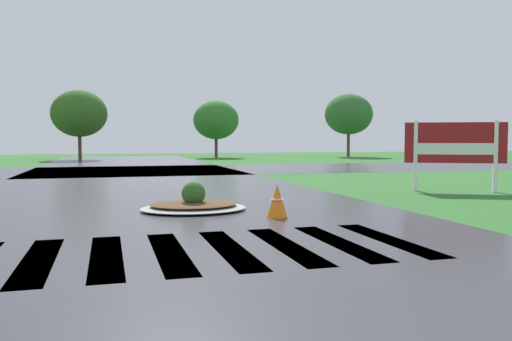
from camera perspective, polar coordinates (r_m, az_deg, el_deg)
asphalt_roadway at (r=12.62m, az=-9.93°, el=-4.17°), size 10.77×80.00×0.01m
asphalt_cross_road at (r=28.34m, az=-13.32°, el=-0.01°), size 90.00×9.69×0.01m
crosswalk_stripes at (r=7.89m, az=-6.16°, el=-8.72°), size 6.75×3.02×0.01m
estate_billboard at (r=17.67m, az=21.02°, el=2.57°), size 2.78×1.50×2.25m
median_island at (r=12.23m, az=-6.87°, el=-3.74°), size 2.47×2.08×0.68m
traffic_cone at (r=11.08m, az=2.34°, el=-3.39°), size 0.45×0.45×0.71m
background_treeline at (r=46.13m, az=-9.72°, el=6.02°), size 39.37×6.13×6.01m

